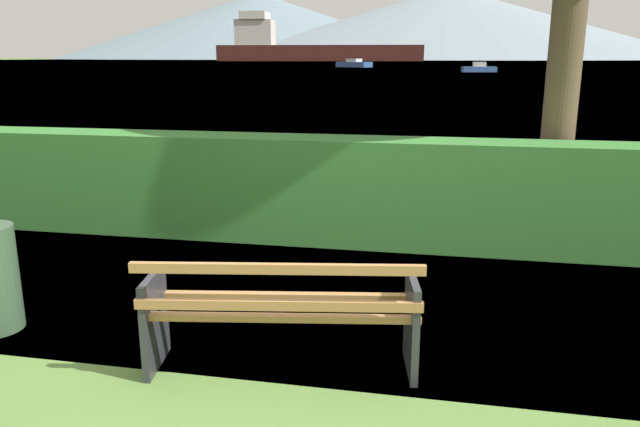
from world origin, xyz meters
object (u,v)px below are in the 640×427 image
cargo_ship_large (304,47)px  tender_far (479,68)px  park_bench (281,313)px  fishing_boat_near (354,64)px

cargo_ship_large → tender_far: 229.14m
park_bench → tender_far: (5.62, 88.07, 0.07)m
cargo_ship_large → tender_far: cargo_ship_large is taller
cargo_ship_large → tender_far: bearing=-71.1°
park_bench → tender_far: bearing=86.4°
park_bench → cargo_ship_large: bearing=102.7°
park_bench → fishing_boat_near: size_ratio=0.24×
fishing_boat_near → park_bench: bearing=-82.0°
park_bench → cargo_ship_large: size_ratio=0.02×
cargo_ship_large → fishing_boat_near: 186.92m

